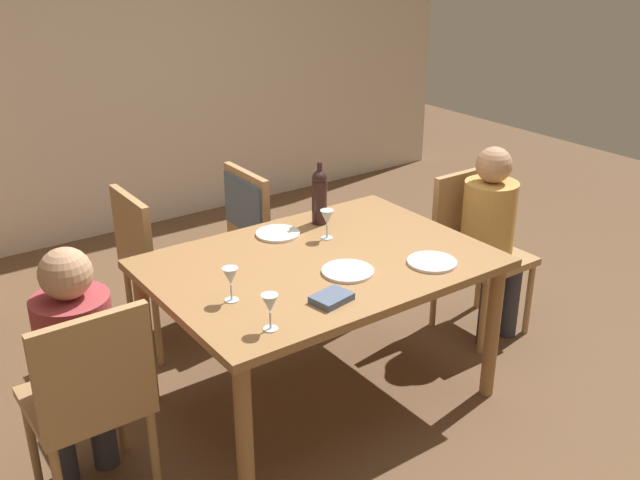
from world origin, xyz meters
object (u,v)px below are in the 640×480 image
dining_table (320,276)px  dinner_plate_guest_right (278,234)px  wine_bottle_tall_green (320,195)px  wine_glass_near_left (230,277)px  person_woman_host (491,229)px  wine_glass_near_right (327,218)px  dinner_plate_guest_left (348,271)px  chair_far_right (259,222)px  chair_right_end (474,241)px  chair_left_end (90,394)px  dinner_plate_host (432,262)px  chair_far_left (156,259)px  wine_glass_centre (270,305)px  person_man_bearded (77,356)px

dining_table → dinner_plate_guest_right: dinner_plate_guest_right is taller
dining_table → wine_bottle_tall_green: wine_bottle_tall_green is taller
wine_glass_near_left → dinner_plate_guest_right: 0.72m
person_woman_host → wine_glass_near_left: 1.70m
wine_glass_near_left → person_woman_host: bearing=3.0°
dining_table → wine_glass_near_right: bearing=46.7°
dining_table → dinner_plate_guest_left: dinner_plate_guest_left is taller
person_woman_host → wine_bottle_tall_green: size_ratio=3.35×
wine_glass_near_right → chair_far_right: bearing=86.4°
chair_right_end → wine_glass_near_left: (-1.68, -0.20, 0.33)m
chair_left_end → dinner_plate_host: 1.58m
chair_far_left → dinner_plate_host: chair_far_left is taller
dinner_plate_guest_left → chair_far_left: bearing=112.3°
wine_glass_near_right → wine_glass_centre: bearing=-139.8°
chair_left_end → wine_glass_near_left: bearing=-2.4°
chair_far_right → wine_glass_centre: bearing=-29.3°
chair_right_end → chair_far_left: bearing=-27.9°
chair_far_right → dinner_plate_guest_right: bearing=-21.6°
dinner_plate_guest_left → dinner_plate_guest_right: 0.55m
wine_glass_near_left → wine_glass_near_right: same height
person_man_bearded → dinner_plate_host: bearing=-13.1°
wine_glass_near_left → dinner_plate_host: wine_glass_near_left is taller
chair_far_left → dinner_plate_host: (0.83, -1.26, 0.23)m
chair_left_end → dinner_plate_guest_left: bearing=-4.7°
chair_far_right → chair_right_end: bearing=47.9°
chair_far_left → chair_far_right: 0.66m
wine_glass_near_left → dinner_plate_guest_left: wine_glass_near_left is taller
dinner_plate_host → dinner_plate_guest_left: size_ratio=0.97×
person_woman_host → dinner_plate_guest_left: 1.15m
dining_table → chair_left_end: 1.16m
wine_glass_centre → dinner_plate_guest_left: bearing=22.1°
dinner_plate_guest_left → wine_bottle_tall_green: bearing=66.5°
chair_far_left → person_woman_host: bearing=59.0°
wine_bottle_tall_green → dining_table: bearing=-125.3°
chair_left_end → dinner_plate_guest_right: chair_left_end is taller
person_woman_host → person_man_bearded: (-2.30, 0.05, 0.00)m
person_man_bearded → wine_glass_near_left: size_ratio=7.48×
wine_glass_centre → chair_right_end: bearing=16.4°
dinner_plate_guest_right → chair_left_end: bearing=-158.5°
person_man_bearded → dinner_plate_guest_right: (1.15, 0.34, 0.12)m
chair_left_end → person_woman_host: (2.30, 0.06, 0.11)m
chair_left_end → wine_glass_centre: 0.78m
chair_far_left → person_man_bearded: 1.15m
chair_left_end → person_man_bearded: (0.00, 0.11, 0.11)m
chair_far_right → chair_far_left: bearing=-90.0°
wine_glass_near_right → dinner_plate_guest_right: (-0.18, 0.18, -0.10)m
chair_right_end → person_woman_host: person_woman_host is taller
dinner_plate_guest_left → dinner_plate_guest_right: (-0.02, 0.55, 0.00)m
person_man_bearded → chair_right_end: bearing=1.5°
dinner_plate_guest_right → dinner_plate_host: bearing=-60.5°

